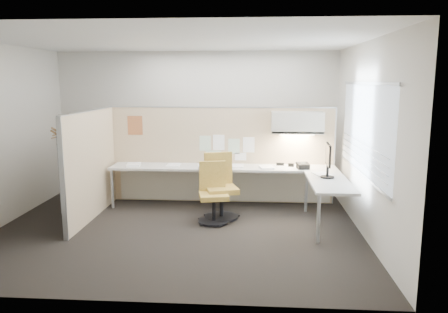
# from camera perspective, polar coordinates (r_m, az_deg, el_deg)

# --- Properties ---
(floor) EXTENTS (5.50, 4.50, 0.01)m
(floor) POSITION_cam_1_polar(r_m,az_deg,el_deg) (6.81, -6.02, -9.39)
(floor) COLOR black
(floor) RESTS_ON ground
(ceiling) EXTENTS (5.50, 4.50, 0.01)m
(ceiling) POSITION_cam_1_polar(r_m,az_deg,el_deg) (6.45, -6.48, 14.87)
(ceiling) COLOR white
(ceiling) RESTS_ON wall_back
(wall_back) EXTENTS (5.50, 0.02, 2.80)m
(wall_back) POSITION_cam_1_polar(r_m,az_deg,el_deg) (8.69, -3.62, 4.35)
(wall_back) COLOR beige
(wall_back) RESTS_ON ground
(wall_front) EXTENTS (5.50, 0.02, 2.80)m
(wall_front) POSITION_cam_1_polar(r_m,az_deg,el_deg) (4.32, -11.50, -1.52)
(wall_front) COLOR beige
(wall_front) RESTS_ON ground
(wall_right) EXTENTS (0.02, 4.50, 2.80)m
(wall_right) POSITION_cam_1_polar(r_m,az_deg,el_deg) (6.58, 18.06, 2.09)
(wall_right) COLOR beige
(wall_right) RESTS_ON ground
(window_pane) EXTENTS (0.01, 2.80, 1.30)m
(window_pane) POSITION_cam_1_polar(r_m,az_deg,el_deg) (6.56, 17.92, 3.39)
(window_pane) COLOR #96A1AE
(window_pane) RESTS_ON wall_right
(partition_back) EXTENTS (4.10, 0.06, 1.75)m
(partition_back) POSITION_cam_1_polar(r_m,az_deg,el_deg) (8.07, -0.32, 0.17)
(partition_back) COLOR tan
(partition_back) RESTS_ON floor
(partition_left) EXTENTS (0.06, 2.20, 1.75)m
(partition_left) POSITION_cam_1_polar(r_m,az_deg,el_deg) (7.45, -16.91, -1.08)
(partition_left) COLOR tan
(partition_left) RESTS_ON floor
(desk) EXTENTS (4.00, 2.07, 0.73)m
(desk) POSITION_cam_1_polar(r_m,az_deg,el_deg) (7.63, 2.27, -2.49)
(desk) COLOR beige
(desk) RESTS_ON floor
(overhead_bin) EXTENTS (0.90, 0.36, 0.38)m
(overhead_bin) POSITION_cam_1_polar(r_m,az_deg,el_deg) (7.79, 9.55, 4.40)
(overhead_bin) COLOR beige
(overhead_bin) RESTS_ON partition_back
(task_light_strip) EXTENTS (0.60, 0.06, 0.02)m
(task_light_strip) POSITION_cam_1_polar(r_m,az_deg,el_deg) (7.81, 9.50, 2.86)
(task_light_strip) COLOR #FFEABF
(task_light_strip) RESTS_ON overhead_bin
(pinned_papers) EXTENTS (1.01, 0.00, 0.47)m
(pinned_papers) POSITION_cam_1_polar(r_m,az_deg,el_deg) (8.00, 0.23, 1.24)
(pinned_papers) COLOR #8CBF8C
(pinned_papers) RESTS_ON partition_back
(poster) EXTENTS (0.28, 0.00, 0.35)m
(poster) POSITION_cam_1_polar(r_m,az_deg,el_deg) (8.23, -11.54, 4.00)
(poster) COLOR orange
(poster) RESTS_ON partition_back
(chair_left) EXTENTS (0.52, 0.54, 0.95)m
(chair_left) POSITION_cam_1_polar(r_m,az_deg,el_deg) (6.97, -1.41, -5.02)
(chair_left) COLOR black
(chair_left) RESTS_ON floor
(chair_right) EXTENTS (0.61, 0.63, 1.05)m
(chair_right) POSITION_cam_1_polar(r_m,az_deg,el_deg) (7.18, -0.49, -4.19)
(chair_right) COLOR black
(chair_right) RESTS_ON floor
(monitor) EXTENTS (0.21, 0.51, 0.54)m
(monitor) POSITION_cam_1_polar(r_m,az_deg,el_deg) (6.98, 13.43, -0.26)
(monitor) COLOR black
(monitor) RESTS_ON desk
(phone) EXTENTS (0.24, 0.22, 0.12)m
(phone) POSITION_cam_1_polar(r_m,az_deg,el_deg) (7.67, 10.24, -1.21)
(phone) COLOR black
(phone) RESTS_ON desk
(stapler) EXTENTS (0.14, 0.04, 0.05)m
(stapler) POSITION_cam_1_polar(r_m,az_deg,el_deg) (7.91, 7.35, -0.99)
(stapler) COLOR black
(stapler) RESTS_ON desk
(tape_dispenser) EXTENTS (0.11, 0.09, 0.06)m
(tape_dispenser) POSITION_cam_1_polar(r_m,az_deg,el_deg) (7.84, 8.76, -1.09)
(tape_dispenser) COLOR black
(tape_dispenser) RESTS_ON desk
(coat_hook) EXTENTS (0.18, 0.47, 1.41)m
(coat_hook) POSITION_cam_1_polar(r_m,az_deg,el_deg) (6.54, -20.72, 1.98)
(coat_hook) COLOR silver
(coat_hook) RESTS_ON partition_left
(paper_stack_0) EXTENTS (0.28, 0.33, 0.04)m
(paper_stack_0) POSITION_cam_1_polar(r_m,az_deg,el_deg) (8.01, -11.71, -1.04)
(paper_stack_0) COLOR white
(paper_stack_0) RESTS_ON desk
(paper_stack_1) EXTENTS (0.23, 0.30, 0.02)m
(paper_stack_1) POSITION_cam_1_polar(r_m,az_deg,el_deg) (7.91, -6.58, -1.10)
(paper_stack_1) COLOR white
(paper_stack_1) RESTS_ON desk
(paper_stack_2) EXTENTS (0.27, 0.33, 0.04)m
(paper_stack_2) POSITION_cam_1_polar(r_m,az_deg,el_deg) (7.67, -2.57, -1.29)
(paper_stack_2) COLOR white
(paper_stack_2) RESTS_ON desk
(paper_stack_3) EXTENTS (0.23, 0.30, 0.02)m
(paper_stack_3) POSITION_cam_1_polar(r_m,az_deg,el_deg) (7.78, 1.70, -1.23)
(paper_stack_3) COLOR white
(paper_stack_3) RESTS_ON desk
(paper_stack_4) EXTENTS (0.29, 0.34, 0.02)m
(paper_stack_4) POSITION_cam_1_polar(r_m,az_deg,el_deg) (7.66, 5.59, -1.41)
(paper_stack_4) COLOR white
(paper_stack_4) RESTS_ON desk
(paper_stack_5) EXTENTS (0.31, 0.35, 0.02)m
(paper_stack_5) POSITION_cam_1_polar(r_m,az_deg,el_deg) (7.25, 12.63, -2.26)
(paper_stack_5) COLOR white
(paper_stack_5) RESTS_ON desk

